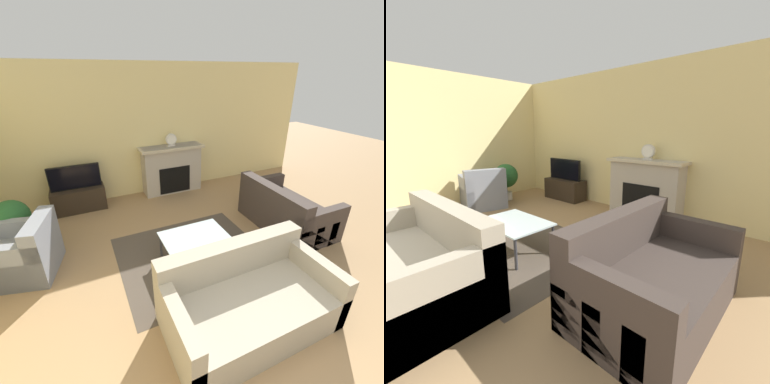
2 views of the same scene
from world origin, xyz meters
The scene contains 11 objects.
wall_back centered at (0.00, 4.76, 1.35)m, with size 8.42×0.06×2.70m.
area_rug centered at (0.17, 2.22, 0.00)m, with size 2.13×1.84×0.00m.
fireplace centered at (0.72, 4.53, 0.55)m, with size 1.40×0.45×1.05m.
tv_stand centered at (-1.26, 4.44, 0.23)m, with size 0.98×0.41×0.46m.
tv centered at (-1.26, 4.44, 0.69)m, with size 0.92×0.06×0.46m.
couch_sectional centered at (0.25, 0.98, 0.29)m, with size 1.81×0.97×0.82m.
couch_loveseat centered at (1.99, 2.30, 0.29)m, with size 0.96×1.56×0.82m.
armchair_by_window centered at (-2.04, 2.84, 0.30)m, with size 1.02×0.96×0.82m.
coffee_table centered at (0.17, 2.13, 0.36)m, with size 0.93×0.64×0.40m.
potted_plant centered at (-2.20, 3.49, 0.53)m, with size 0.53×0.53×0.82m.
mantel_clock centered at (0.73, 4.53, 1.19)m, with size 0.24×0.07×0.27m.
Camera 1 is at (-1.12, -0.58, 2.53)m, focal length 24.00 mm.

